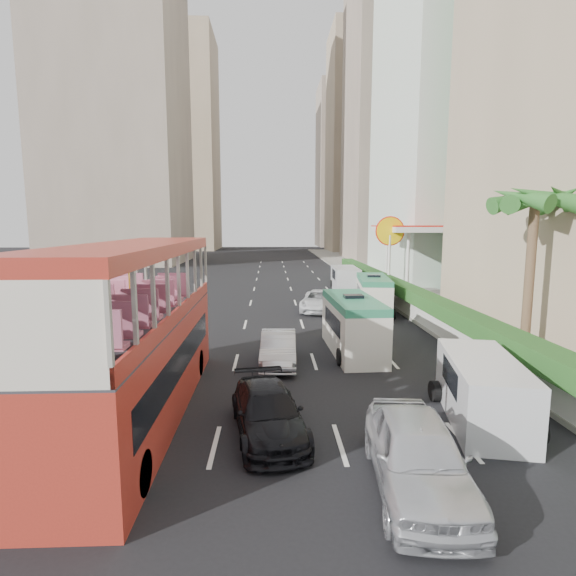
{
  "coord_description": "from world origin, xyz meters",
  "views": [
    {
      "loc": [
        -2.15,
        -12.76,
        5.58
      ],
      "look_at": [
        -1.5,
        4.0,
        3.2
      ],
      "focal_mm": 28.0,
      "sensor_mm": 36.0,
      "label": 1
    }
  ],
  "objects_px": {
    "van_asset": "(319,311)",
    "palm_tree": "(529,282)",
    "minibus_near": "(353,325)",
    "car_silver_lane_b": "(416,489)",
    "car_black": "(268,434)",
    "minibus_far": "(373,295)",
    "double_decker_bus": "(137,331)",
    "panel_van_near": "(482,390)",
    "panel_van_far": "(345,279)",
    "car_silver_lane_a": "(278,364)",
    "shell_station": "(421,260)"
  },
  "relations": [
    {
      "from": "van_asset",
      "to": "palm_tree",
      "type": "bearing_deg",
      "value": -48.92
    },
    {
      "from": "palm_tree",
      "to": "minibus_near",
      "type": "bearing_deg",
      "value": 160.29
    },
    {
      "from": "car_silver_lane_b",
      "to": "minibus_near",
      "type": "xyz_separation_m",
      "value": [
        0.51,
        10.32,
        1.21
      ]
    },
    {
      "from": "van_asset",
      "to": "car_black",
      "type": "bearing_deg",
      "value": -89.18
    },
    {
      "from": "car_black",
      "to": "palm_tree",
      "type": "height_order",
      "value": "palm_tree"
    },
    {
      "from": "car_silver_lane_b",
      "to": "minibus_far",
      "type": "distance_m",
      "value": 19.13
    },
    {
      "from": "minibus_near",
      "to": "minibus_far",
      "type": "bearing_deg",
      "value": 69.18
    },
    {
      "from": "minibus_far",
      "to": "double_decker_bus",
      "type": "bearing_deg",
      "value": -117.67
    },
    {
      "from": "car_black",
      "to": "minibus_far",
      "type": "height_order",
      "value": "minibus_far"
    },
    {
      "from": "minibus_far",
      "to": "panel_van_near",
      "type": "bearing_deg",
      "value": -84.34
    },
    {
      "from": "panel_van_far",
      "to": "minibus_far",
      "type": "bearing_deg",
      "value": -87.71
    },
    {
      "from": "minibus_far",
      "to": "car_silver_lane_a",
      "type": "bearing_deg",
      "value": -114.21
    },
    {
      "from": "van_asset",
      "to": "panel_van_near",
      "type": "xyz_separation_m",
      "value": [
        2.86,
        -16.66,
        0.9
      ]
    },
    {
      "from": "palm_tree",
      "to": "shell_station",
      "type": "relative_size",
      "value": 0.8
    },
    {
      "from": "car_silver_lane_a",
      "to": "van_asset",
      "type": "bearing_deg",
      "value": 77.58
    },
    {
      "from": "double_decker_bus",
      "to": "car_black",
      "type": "xyz_separation_m",
      "value": [
        3.76,
        -1.36,
        -2.53
      ]
    },
    {
      "from": "car_silver_lane_a",
      "to": "minibus_far",
      "type": "distance_m",
      "value": 11.83
    },
    {
      "from": "double_decker_bus",
      "to": "panel_van_near",
      "type": "height_order",
      "value": "double_decker_bus"
    },
    {
      "from": "shell_station",
      "to": "car_silver_lane_b",
      "type": "bearing_deg",
      "value": -108.58
    },
    {
      "from": "double_decker_bus",
      "to": "palm_tree",
      "type": "height_order",
      "value": "palm_tree"
    },
    {
      "from": "car_black",
      "to": "car_silver_lane_b",
      "type": "bearing_deg",
      "value": -49.33
    },
    {
      "from": "van_asset",
      "to": "minibus_far",
      "type": "height_order",
      "value": "minibus_far"
    },
    {
      "from": "car_black",
      "to": "minibus_near",
      "type": "relative_size",
      "value": 0.78
    },
    {
      "from": "car_silver_lane_a",
      "to": "minibus_near",
      "type": "relative_size",
      "value": 0.72
    },
    {
      "from": "car_black",
      "to": "palm_tree",
      "type": "distance_m",
      "value": 11.87
    },
    {
      "from": "double_decker_bus",
      "to": "palm_tree",
      "type": "relative_size",
      "value": 1.72
    },
    {
      "from": "palm_tree",
      "to": "shell_station",
      "type": "xyz_separation_m",
      "value": [
        2.2,
        19.0,
        -0.63
      ]
    },
    {
      "from": "car_silver_lane_a",
      "to": "van_asset",
      "type": "distance_m",
      "value": 11.59
    },
    {
      "from": "double_decker_bus",
      "to": "panel_van_near",
      "type": "relative_size",
      "value": 2.44
    },
    {
      "from": "van_asset",
      "to": "double_decker_bus",
      "type": "bearing_deg",
      "value": -102.28
    },
    {
      "from": "double_decker_bus",
      "to": "minibus_far",
      "type": "height_order",
      "value": "double_decker_bus"
    },
    {
      "from": "car_silver_lane_a",
      "to": "shell_station",
      "type": "height_order",
      "value": "shell_station"
    },
    {
      "from": "minibus_near",
      "to": "panel_van_far",
      "type": "relative_size",
      "value": 1.11
    },
    {
      "from": "van_asset",
      "to": "panel_van_near",
      "type": "bearing_deg",
      "value": -68.81
    },
    {
      "from": "car_black",
      "to": "minibus_near",
      "type": "distance_m",
      "value": 8.57
    },
    {
      "from": "minibus_far",
      "to": "panel_van_far",
      "type": "height_order",
      "value": "minibus_far"
    },
    {
      "from": "panel_van_far",
      "to": "shell_station",
      "type": "relative_size",
      "value": 0.62
    },
    {
      "from": "double_decker_bus",
      "to": "minibus_far",
      "type": "bearing_deg",
      "value": 55.2
    },
    {
      "from": "van_asset",
      "to": "panel_van_far",
      "type": "xyz_separation_m",
      "value": [
        3.19,
        9.0,
        0.99
      ]
    },
    {
      "from": "panel_van_near",
      "to": "car_black",
      "type": "bearing_deg",
      "value": -162.42
    },
    {
      "from": "minibus_far",
      "to": "shell_station",
      "type": "height_order",
      "value": "shell_station"
    },
    {
      "from": "panel_van_far",
      "to": "palm_tree",
      "type": "distance_m",
      "value": 21.39
    },
    {
      "from": "minibus_near",
      "to": "shell_station",
      "type": "height_order",
      "value": "shell_station"
    },
    {
      "from": "car_silver_lane_b",
      "to": "palm_tree",
      "type": "relative_size",
      "value": 0.73
    },
    {
      "from": "car_silver_lane_a",
      "to": "car_black",
      "type": "relative_size",
      "value": 0.93
    },
    {
      "from": "car_silver_lane_a",
      "to": "car_silver_lane_b",
      "type": "xyz_separation_m",
      "value": [
        2.77,
        -8.74,
        0.0
      ]
    },
    {
      "from": "panel_van_near",
      "to": "shell_station",
      "type": "distance_m",
      "value": 24.57
    },
    {
      "from": "double_decker_bus",
      "to": "panel_van_near",
      "type": "distance_m",
      "value": 10.03
    },
    {
      "from": "panel_van_near",
      "to": "palm_tree",
      "type": "bearing_deg",
      "value": 61.79
    },
    {
      "from": "panel_van_near",
      "to": "panel_van_far",
      "type": "bearing_deg",
      "value": 100.84
    }
  ]
}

